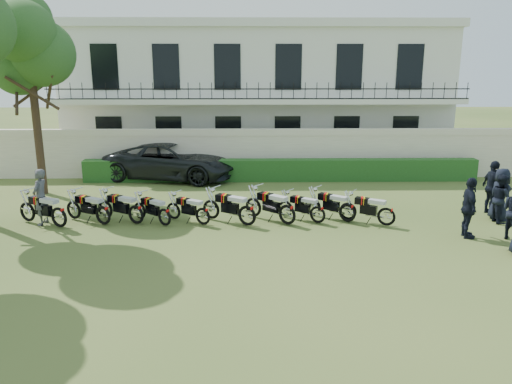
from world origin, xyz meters
The scene contains 21 objects.
ground centered at (0.00, 0.00, 0.00)m, with size 100.00×100.00×0.00m, color #3D5321.
perimeter_wall centered at (0.00, 8.00, 1.17)m, with size 30.00×0.35×2.30m.
hedge centered at (1.00, 7.20, 0.50)m, with size 18.00×0.60×1.00m, color #204117.
building centered at (0.00, 13.96, 3.71)m, with size 20.40×9.60×7.40m.
tree_west_near centered at (-8.96, 5.00, 5.89)m, with size 3.40×3.20×7.90m.
motorcycle_0 centered at (-6.67, 0.39, 0.53)m, with size 1.95×1.08×1.16m.
motorcycle_1 centered at (-5.32, 0.66, 0.50)m, with size 1.79×1.06×1.09m.
motorcycle_2 centered at (-4.24, 0.72, 0.51)m, with size 1.81×1.07×1.10m.
motorcycle_3 centered at (-3.26, 0.52, 0.46)m, with size 1.49×1.22×1.00m.
motorcycle_4 centered at (-2.01, 0.60, 0.46)m, with size 1.61×1.03×1.00m.
motorcycle_5 centered at (-0.54, 0.48, 0.53)m, with size 1.86×1.20×1.16m.
motorcycle_6 centered at (0.79, 0.56, 0.53)m, with size 1.69×1.45×1.16m.
motorcycle_7 centered at (1.82, 0.73, 0.46)m, with size 1.55×1.11×0.99m.
motorcycle_8 centered at (2.84, 0.83, 0.49)m, with size 1.62×1.25×1.07m.
motorcycle_9 centered at (4.05, 0.40, 0.48)m, with size 1.71×1.05×1.05m.
suv centered at (-4.08, 7.71, 0.84)m, with size 2.80×6.07×1.69m, color black.
inspector centered at (-7.37, 0.81, 0.94)m, with size 0.69×0.45×1.88m, color #515055.
officer_2 centered at (6.23, -0.73, 0.95)m, with size 1.11×0.46×1.89m, color black.
officer_3 centered at (8.08, 1.04, 0.90)m, with size 0.88×0.58×1.81m, color black.
officer_4 centered at (8.00, 0.81, 0.82)m, with size 0.80×0.62×1.65m, color black.
officer_5 centered at (8.15, 1.77, 0.96)m, with size 1.13×0.47×1.93m, color black.
Camera 1 is at (-0.50, -15.23, 5.14)m, focal length 35.00 mm.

